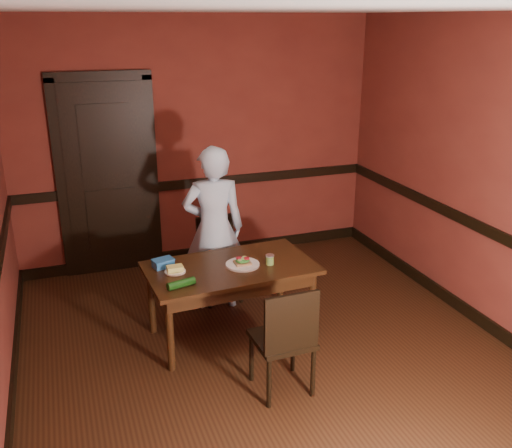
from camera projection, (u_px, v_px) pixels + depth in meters
floor at (270, 356)px, 4.73m from camera, size 4.00×4.50×0.01m
ceiling at (274, 9)px, 3.81m from camera, size 4.00×4.50×0.01m
wall_back at (198, 143)px, 6.26m from camera, size 4.00×0.02×2.70m
wall_front at (473, 362)px, 2.28m from camera, size 4.00×0.02×2.70m
wall_right at (488, 178)px, 4.90m from camera, size 0.02×4.50×2.70m
dado_back at (200, 183)px, 6.40m from camera, size 4.00×0.03×0.10m
dado_right at (480, 227)px, 5.05m from camera, size 0.03×4.50×0.10m
baseboard_back at (202, 252)px, 6.69m from camera, size 4.00×0.03×0.12m
baseboard_left at (12, 401)px, 4.09m from camera, size 0.03×4.50×0.12m
baseboard_right at (468, 311)px, 5.34m from camera, size 0.03×4.50×0.12m
door at (108, 174)px, 6.01m from camera, size 1.05×0.07×2.20m
dining_table at (231, 301)px, 4.95m from camera, size 1.46×0.88×0.66m
chair_far at (220, 260)px, 5.58m from camera, size 0.39×0.39×0.82m
chair_near at (282, 337)px, 4.18m from camera, size 0.42×0.42×0.88m
person at (214, 229)px, 5.33m from camera, size 0.63×0.46×1.58m
sandwich_plate at (243, 263)px, 4.83m from camera, size 0.29×0.29×0.07m
sauce_jar at (270, 260)px, 4.85m from camera, size 0.07×0.07×0.09m
cheese_saucer at (175, 270)px, 4.71m from camera, size 0.18×0.18×0.05m
food_tub at (163, 263)px, 4.80m from camera, size 0.20×0.16×0.07m
wrapped_veg at (181, 284)px, 4.44m from camera, size 0.24×0.12×0.06m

